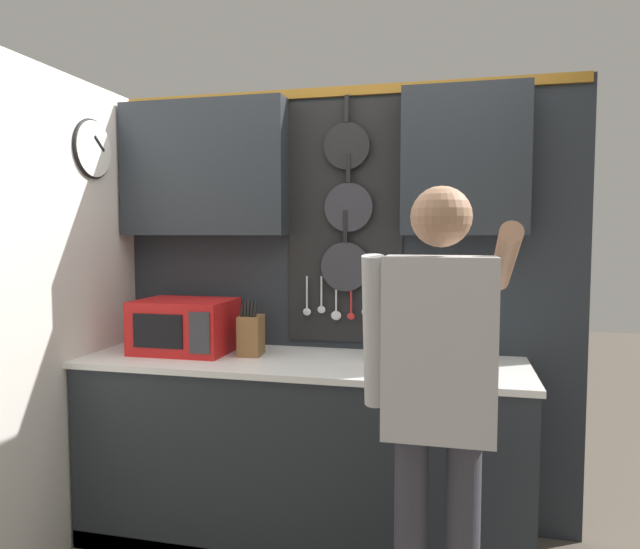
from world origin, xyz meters
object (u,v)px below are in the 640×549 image
knife_block (251,335)px  microwave (185,326)px  utensil_crock (383,346)px  person (439,384)px

knife_block → microwave: bearing=-179.9°
utensil_crock → person: (0.28, -0.70, 0.02)m
microwave → utensil_crock: utensil_crock is taller
person → utensil_crock: bearing=112.0°
microwave → utensil_crock: size_ratio=1.64×
knife_block → utensil_crock: (0.67, -0.00, -0.03)m
microwave → knife_block: bearing=0.1°
knife_block → person: size_ratio=0.17×
knife_block → utensil_crock: size_ratio=0.97×
microwave → person: (1.32, -0.70, -0.04)m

